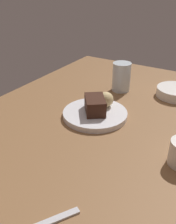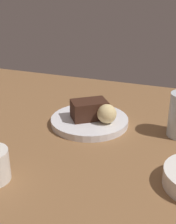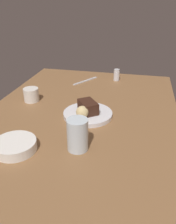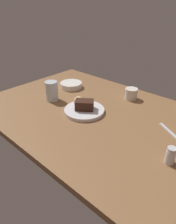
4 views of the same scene
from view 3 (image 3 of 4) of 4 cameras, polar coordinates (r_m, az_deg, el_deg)
name	(u,v)px [view 3 (image 3 of 4)]	position (r cm, az deg, el deg)	size (l,w,h in cm)	color
dining_table	(81,116)	(105.30, -1.66, -0.88)	(120.00, 84.00, 3.00)	brown
dessert_plate	(88,114)	(101.42, -0.04, -0.50)	(21.01, 21.01, 1.79)	silver
chocolate_cake_slice	(88,107)	(100.00, -0.02, 1.25)	(9.29, 6.02, 4.98)	#381E14
bread_roll	(82,112)	(95.57, -1.39, -0.01)	(5.08, 5.08, 5.08)	#DBC184
salt_shaker	(117,75)	(144.10, 6.90, 8.87)	(3.55, 3.55, 6.82)	silver
water_glass	(78,135)	(78.50, -2.54, -5.47)	(7.14, 7.14, 11.20)	silver
side_bowl	(15,146)	(83.59, -17.16, -7.77)	(14.34, 14.34, 3.42)	white
coffee_cup	(31,95)	(118.04, -13.52, 4.07)	(7.28, 7.28, 6.45)	silver
butter_knife	(85,81)	(142.36, -0.64, 7.51)	(19.00, 1.40, 0.50)	silver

